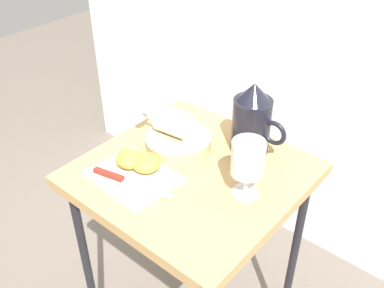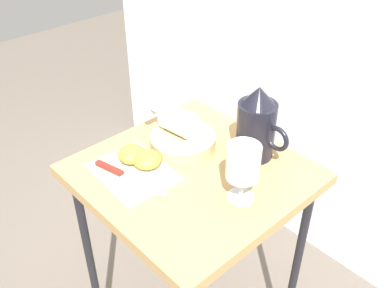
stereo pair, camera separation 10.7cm
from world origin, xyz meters
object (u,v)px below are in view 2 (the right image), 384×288
(apple_half_left, at_px, (132,154))
(pitcher, at_px, (256,129))
(knife, at_px, (120,173))
(basket_tray, at_px, (183,141))
(table, at_px, (192,192))
(apple_half_right, at_px, (147,159))
(wine_glass_upright, at_px, (243,165))
(wine_glass_tipped_near, at_px, (177,120))

(apple_half_left, bearing_deg, pitcher, 52.84)
(knife, bearing_deg, apple_half_left, 113.75)
(pitcher, distance_m, knife, 0.36)
(basket_tray, distance_m, knife, 0.20)
(table, xyz_separation_m, pitcher, (0.06, 0.16, 0.16))
(pitcher, bearing_deg, apple_half_left, -127.16)
(apple_half_right, bearing_deg, wine_glass_upright, 20.14)
(pitcher, xyz_separation_m, apple_half_right, (-0.15, -0.24, -0.06))
(wine_glass_tipped_near, xyz_separation_m, apple_half_left, (-0.01, -0.14, -0.05))
(table, relative_size, wine_glass_tipped_near, 4.54)
(apple_half_right, bearing_deg, table, 41.30)
(table, relative_size, apple_half_left, 9.83)
(apple_half_left, distance_m, apple_half_right, 0.05)
(apple_half_right, xyz_separation_m, knife, (-0.02, -0.07, -0.02))
(wine_glass_upright, distance_m, apple_half_right, 0.26)
(table, height_order, pitcher, pitcher)
(wine_glass_upright, distance_m, wine_glass_tipped_near, 0.27)
(pitcher, relative_size, knife, 0.92)
(basket_tray, xyz_separation_m, apple_half_right, (0.01, -0.13, 0.01))
(apple_half_left, bearing_deg, basket_tray, 74.95)
(apple_half_right, bearing_deg, basket_tray, 92.60)
(table, height_order, apple_half_left, apple_half_left)
(knife, bearing_deg, basket_tray, 86.49)
(wine_glass_upright, xyz_separation_m, apple_half_left, (-0.28, -0.10, -0.07))
(table, xyz_separation_m, wine_glass_tipped_near, (-0.12, 0.06, 0.15))
(knife, bearing_deg, wine_glass_upright, 31.92)
(pitcher, bearing_deg, knife, -118.12)
(table, relative_size, pitcher, 3.62)
(knife, bearing_deg, wine_glass_tipped_near, 93.80)
(pitcher, xyz_separation_m, wine_glass_upright, (0.09, -0.15, 0.02))
(basket_tray, relative_size, wine_glass_upright, 1.21)
(wine_glass_tipped_near, distance_m, apple_half_right, 0.14)
(wine_glass_tipped_near, height_order, apple_half_left, wine_glass_tipped_near)
(basket_tray, relative_size, pitcher, 0.88)
(pitcher, xyz_separation_m, wine_glass_tipped_near, (-0.18, -0.11, -0.01))
(pitcher, height_order, wine_glass_upright, pitcher)
(wine_glass_upright, bearing_deg, apple_half_left, -160.20)
(table, height_order, basket_tray, basket_tray)
(wine_glass_tipped_near, bearing_deg, apple_half_left, -94.78)
(table, height_order, knife, knife)
(wine_glass_upright, xyz_separation_m, knife, (-0.26, -0.16, -0.09))
(pitcher, distance_m, wine_glass_tipped_near, 0.21)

